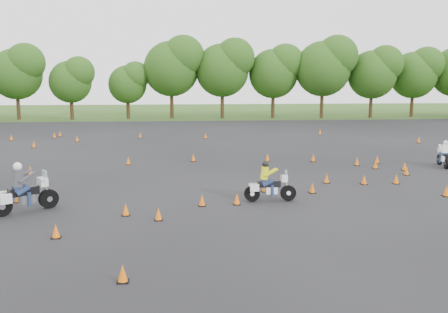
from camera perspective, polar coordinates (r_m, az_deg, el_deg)
name	(u,v)px	position (r m, az deg, el deg)	size (l,w,h in m)	color
ground	(231,199)	(21.64, 0.85, -4.86)	(140.00, 140.00, 0.00)	#2D5119
asphalt_pad	(221,172)	(27.47, -0.34, -1.78)	(62.00, 62.00, 0.00)	black
treeline	(253,81)	(56.59, 3.28, 8.66)	(86.97, 32.76, 10.46)	#264B15
traffic_cones	(219,173)	(26.10, -0.53, -1.87)	(36.14, 33.37, 0.45)	orange
rider_grey	(25,187)	(20.84, -21.81, -3.26)	(2.58, 0.79, 1.99)	#3B3C42
rider_yellow	(271,182)	(21.08, 5.34, -2.88)	(2.21, 0.68, 1.71)	#CDD012
rider_white	(444,153)	(31.66, 23.80, 0.33)	(2.02, 0.62, 1.56)	white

